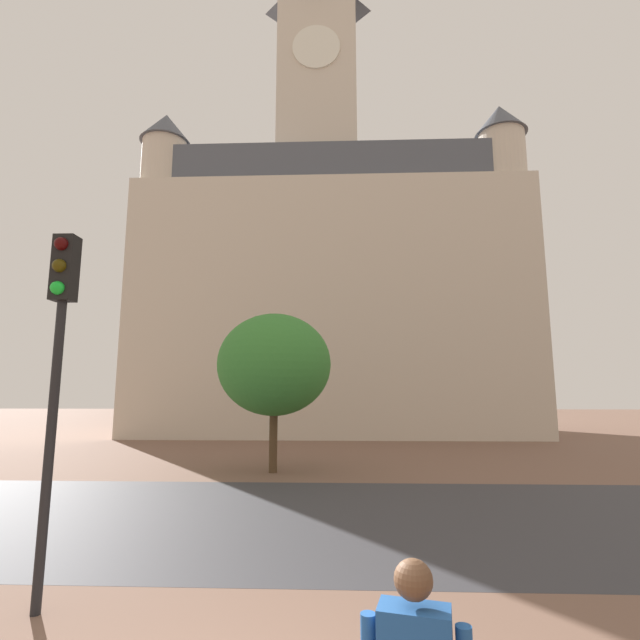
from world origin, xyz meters
name	(u,v)px	position (x,y,z in m)	size (l,w,h in m)	color
ground_plane	(306,489)	(0.00, 10.00, 0.00)	(120.00, 120.00, 0.00)	brown
street_asphalt_strip	(296,516)	(0.00, 7.17, 0.00)	(120.00, 7.48, 0.00)	#38383D
landmark_building	(330,282)	(0.37, 28.32, 10.24)	(24.76, 11.55, 34.58)	beige
traffic_light_pole	(58,341)	(-2.76, 2.58, 3.32)	(0.28, 0.34, 4.76)	black
tree_curb_far	(274,365)	(-1.28, 12.61, 3.59)	(3.89, 3.89, 5.35)	#4C3823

